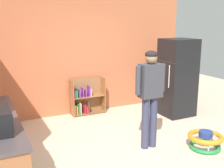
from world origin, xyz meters
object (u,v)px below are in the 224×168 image
object	(u,v)px
standing_person	(150,91)
refrigerator	(177,78)
bookshelf	(85,99)
orange_cup	(6,114)
red_cup	(5,109)
baby_walker	(205,140)

from	to	relation	value
standing_person	refrigerator	bearing A→B (deg)	37.85
bookshelf	refrigerator	bearing A→B (deg)	-26.90
bookshelf	orange_cup	world-z (taller)	orange_cup
refrigerator	red_cup	world-z (taller)	refrigerator
red_cup	standing_person	bearing A→B (deg)	-6.69
standing_person	baby_walker	size ratio (longest dim) A/B	2.82
bookshelf	red_cup	bearing A→B (deg)	-135.30
bookshelf	red_cup	xyz separation A→B (m)	(-1.92, -1.90, 0.58)
orange_cup	bookshelf	bearing A→B (deg)	47.67
refrigerator	bookshelf	world-z (taller)	refrigerator
refrigerator	orange_cup	distance (m)	4.01
refrigerator	orange_cup	world-z (taller)	refrigerator
standing_person	red_cup	world-z (taller)	standing_person
refrigerator	red_cup	size ratio (longest dim) A/B	18.74
standing_person	orange_cup	world-z (taller)	standing_person
baby_walker	red_cup	world-z (taller)	red_cup
red_cup	refrigerator	bearing A→B (deg)	13.71
bookshelf	red_cup	world-z (taller)	red_cup
orange_cup	baby_walker	bearing A→B (deg)	-9.68
refrigerator	bookshelf	size ratio (longest dim) A/B	2.09
bookshelf	orange_cup	size ratio (longest dim) A/B	8.95
bookshelf	red_cup	size ratio (longest dim) A/B	8.95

